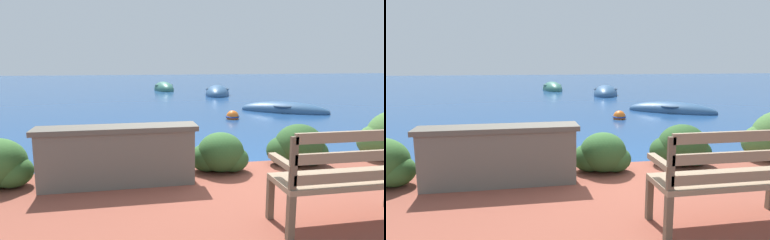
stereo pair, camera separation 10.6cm
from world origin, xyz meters
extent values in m
plane|color=navy|center=(0.00, 0.00, 0.00)|extent=(80.00, 80.00, 0.00)
cube|color=brown|center=(0.12, -1.83, 0.42)|extent=(0.06, 0.06, 0.40)
cube|color=brown|center=(0.12, -2.25, 0.42)|extent=(0.06, 0.06, 0.40)
cube|color=#8C755B|center=(0.78, -2.04, 0.65)|extent=(1.36, 0.48, 0.05)
cube|color=#8C755B|center=(0.78, -2.25, 0.75)|extent=(1.29, 0.04, 0.09)
cube|color=#8C755B|center=(0.78, -2.25, 0.93)|extent=(1.29, 0.04, 0.09)
cube|color=#8C755B|center=(0.78, -2.25, 1.10)|extent=(1.29, 0.04, 0.09)
cube|color=brown|center=(0.12, -2.25, 0.90)|extent=(0.06, 0.04, 0.45)
cube|color=#8C755B|center=(0.12, -2.04, 0.85)|extent=(0.07, 0.43, 0.05)
cube|color=#666056|center=(-1.32, -0.63, 0.56)|extent=(1.83, 0.35, 0.67)
cube|color=#565249|center=(-1.32, -0.63, 0.92)|extent=(1.92, 0.39, 0.06)
ellipsoid|color=#38662D|center=(-2.57, -0.47, 0.41)|extent=(0.49, 0.44, 0.39)
ellipsoid|color=#2D5628|center=(-1.43, -0.34, 0.54)|extent=(0.75, 0.68, 0.64)
ellipsoid|color=#2D5628|center=(-1.63, -0.28, 0.45)|extent=(0.57, 0.51, 0.45)
ellipsoid|color=#2D5628|center=(-1.24, -0.37, 0.43)|extent=(0.53, 0.47, 0.41)
ellipsoid|color=#2D5628|center=(0.04, -0.35, 0.49)|extent=(0.64, 0.58, 0.54)
ellipsoid|color=#2D5628|center=(-0.14, -0.31, 0.41)|extent=(0.48, 0.43, 0.38)
ellipsoid|color=#2D5628|center=(0.20, -0.39, 0.40)|extent=(0.45, 0.40, 0.35)
ellipsoid|color=#284C23|center=(1.24, -0.28, 0.52)|extent=(0.71, 0.64, 0.60)
ellipsoid|color=#284C23|center=(1.04, -0.22, 0.43)|extent=(0.53, 0.48, 0.43)
ellipsoid|color=#284C23|center=(1.42, -0.31, 0.42)|extent=(0.50, 0.45, 0.39)
ellipsoid|color=#426B33|center=(2.63, -0.19, 0.49)|extent=(0.67, 0.60, 0.53)
ellipsoid|color=#2D517A|center=(4.09, 6.12, 0.05)|extent=(2.96, 2.49, 0.61)
torus|color=#2D4157|center=(4.09, 6.12, 0.21)|extent=(1.31, 1.31, 0.07)
cube|color=#846647|center=(3.73, 6.38, 0.18)|extent=(0.52, 0.66, 0.04)
cube|color=#846647|center=(4.40, 5.90, 0.18)|extent=(0.52, 0.66, 0.04)
ellipsoid|color=#2D517A|center=(3.35, 12.26, 0.07)|extent=(1.86, 2.86, 0.90)
torus|color=#2D4157|center=(3.35, 12.26, 0.31)|extent=(1.49, 1.49, 0.07)
cube|color=#846647|center=(3.46, 12.64, 0.28)|extent=(0.96, 0.37, 0.04)
cube|color=#846647|center=(3.26, 11.94, 0.28)|extent=(0.96, 0.37, 0.04)
ellipsoid|color=#336B5B|center=(0.97, 15.76, 0.07)|extent=(1.37, 2.56, 0.90)
torus|color=#304F46|center=(0.97, 15.76, 0.31)|extent=(1.21, 1.21, 0.07)
cube|color=#846647|center=(0.93, 16.12, 0.28)|extent=(0.86, 0.23, 0.04)
cube|color=#846647|center=(1.01, 15.46, 0.28)|extent=(0.86, 0.23, 0.04)
sphere|color=orange|center=(1.92, 5.06, 0.07)|extent=(0.38, 0.38, 0.38)
torus|color=navy|center=(1.92, 5.06, 0.07)|extent=(0.42, 0.42, 0.05)
camera|label=1|loc=(-1.19, -4.73, 1.72)|focal=32.00mm
camera|label=2|loc=(-1.08, -4.75, 1.72)|focal=32.00mm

